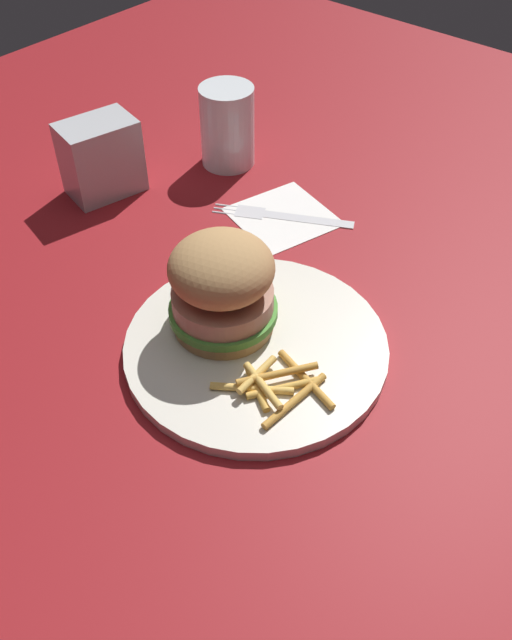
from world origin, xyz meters
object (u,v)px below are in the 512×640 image
object	(u,v)px
napkin_dispenser	(101,158)
fork	(282,214)
plate	(256,346)
sandwich	(222,286)
drink_glass	(227,129)
fries_pile	(276,385)
napkin	(283,216)

from	to	relation	value
napkin_dispenser	fork	bearing A→B (deg)	129.16
plate	sandwich	bearing A→B (deg)	1.78
napkin_dispenser	drink_glass	bearing A→B (deg)	167.71
plate	fork	world-z (taller)	plate
fries_pile	napkin_dispenser	distance (m)	0.40
sandwich	fork	distance (m)	0.21
plate	sandwich	world-z (taller)	sandwich
sandwich	fork	size ratio (longest dim) A/B	0.67
napkin_dispenser	fries_pile	bearing A→B (deg)	85.39
napkin	sandwich	bearing A→B (deg)	112.25
fries_pile	drink_glass	size ratio (longest dim) A/B	0.98
fries_pile	napkin	xyz separation A→B (m)	(0.17, -0.22, -0.02)
plate	fries_pile	xyz separation A→B (m)	(-0.05, 0.03, 0.01)
sandwich	fries_pile	distance (m)	0.11
sandwich	napkin	bearing A→B (deg)	-67.75
plate	fork	size ratio (longest dim) A/B	1.60
drink_glass	plate	bearing A→B (deg)	136.59
fries_pile	sandwich	bearing A→B (deg)	-18.89
plate	napkin_dispenser	bearing A→B (deg)	-15.24
fries_pile	drink_glass	xyz separation A→B (m)	(0.31, -0.27, 0.03)
fries_pile	napkin_dispenser	world-z (taller)	napkin_dispenser
napkin	drink_glass	bearing A→B (deg)	-20.59
fries_pile	fork	bearing A→B (deg)	-52.14
plate	sandwich	size ratio (longest dim) A/B	2.40
fries_pile	napkin_dispenser	size ratio (longest dim) A/B	1.09
plate	fork	xyz separation A→B (m)	(0.12, -0.19, -0.00)
napkin	fork	distance (m)	0.00
sandwich	napkin	size ratio (longest dim) A/B	0.97
sandwich	fork	xyz separation A→B (m)	(0.08, -0.19, -0.06)
fries_pile	plate	bearing A→B (deg)	-32.48
sandwich	fork	bearing A→B (deg)	-67.31
sandwich	napkin_dispenser	distance (m)	0.30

